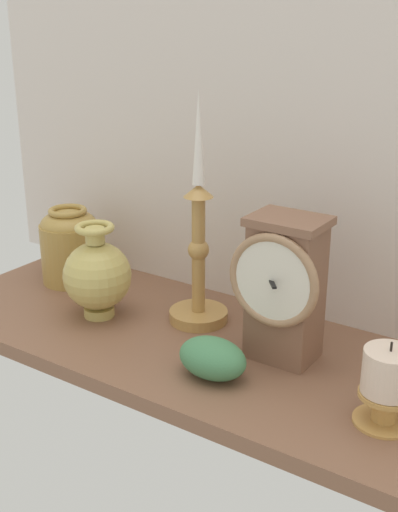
{
  "coord_description": "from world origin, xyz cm",
  "views": [
    {
      "loc": [
        49.32,
        -77.15,
        48.78
      ],
      "look_at": [
        -2.72,
        0.0,
        14.0
      ],
      "focal_mm": 46.7,
      "sensor_mm": 36.0,
      "label": 1
    }
  ],
  "objects_px": {
    "brass_vase_bulbous": "(97,275)",
    "pillar_candle_front": "(387,384)",
    "mantel_clock": "(284,287)",
    "candlestick_tall_left": "(198,259)",
    "brass_vase_jar": "(70,244)"
  },
  "relations": [
    {
      "from": "mantel_clock",
      "to": "pillar_candle_front",
      "type": "height_order",
      "value": "mantel_clock"
    },
    {
      "from": "candlestick_tall_left",
      "to": "pillar_candle_front",
      "type": "height_order",
      "value": "candlestick_tall_left"
    },
    {
      "from": "brass_vase_jar",
      "to": "pillar_candle_front",
      "type": "height_order",
      "value": "brass_vase_jar"
    },
    {
      "from": "mantel_clock",
      "to": "candlestick_tall_left",
      "type": "bearing_deg",
      "value": 168.02
    },
    {
      "from": "brass_vase_bulbous",
      "to": "mantel_clock",
      "type": "bearing_deg",
      "value": 7.51
    },
    {
      "from": "brass_vase_bulbous",
      "to": "pillar_candle_front",
      "type": "xyz_separation_m",
      "value": [
        0.5,
        -0.03,
        -0.02
      ]
    },
    {
      "from": "brass_vase_jar",
      "to": "pillar_candle_front",
      "type": "xyz_separation_m",
      "value": [
        0.65,
        -0.12,
        -0.02
      ]
    },
    {
      "from": "mantel_clock",
      "to": "brass_vase_bulbous",
      "type": "xyz_separation_m",
      "value": [
        -0.32,
        -0.04,
        -0.04
      ]
    },
    {
      "from": "mantel_clock",
      "to": "candlestick_tall_left",
      "type": "distance_m",
      "value": 0.18
    },
    {
      "from": "candlestick_tall_left",
      "to": "pillar_candle_front",
      "type": "bearing_deg",
      "value": -17.44
    },
    {
      "from": "mantel_clock",
      "to": "candlestick_tall_left",
      "type": "height_order",
      "value": "candlestick_tall_left"
    },
    {
      "from": "mantel_clock",
      "to": "pillar_candle_front",
      "type": "bearing_deg",
      "value": -22.27
    },
    {
      "from": "candlestick_tall_left",
      "to": "brass_vase_jar",
      "type": "distance_m",
      "value": 0.3
    },
    {
      "from": "mantel_clock",
      "to": "brass_vase_bulbous",
      "type": "height_order",
      "value": "mantel_clock"
    },
    {
      "from": "mantel_clock",
      "to": "brass_vase_jar",
      "type": "distance_m",
      "value": 0.47
    }
  ]
}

